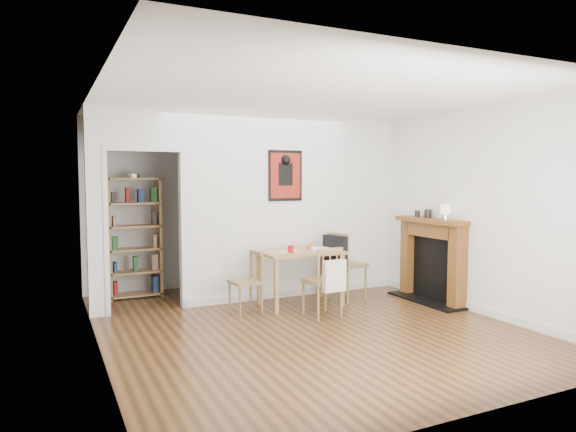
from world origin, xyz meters
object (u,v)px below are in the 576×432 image
chair_left (246,283)px  ceramic_jar_b (417,214)px  notebook (322,248)px  chair_front (323,281)px  ceramic_jar_a (428,213)px  bookshelf (135,238)px  chair_right (346,265)px  mantel_lamp (446,210)px  red_glass (291,249)px  orange_fruit (309,246)px  dining_table (300,257)px  fireplace (432,257)px

chair_left → ceramic_jar_b: size_ratio=8.54×
notebook → chair_front: bearing=-118.6°
notebook → ceramic_jar_a: ceramic_jar_a is taller
bookshelf → ceramic_jar_b: bearing=-24.9°
chair_right → mantel_lamp: size_ratio=4.45×
red_glass → ceramic_jar_a: size_ratio=0.81×
chair_front → notebook: 0.80m
ceramic_jar_a → ceramic_jar_b: (-0.03, 0.19, -0.01)m
chair_front → bookshelf: bearing=132.8°
mantel_lamp → ceramic_jar_b: 0.63m
bookshelf → mantel_lamp: size_ratio=8.08×
orange_fruit → dining_table: bearing=-149.6°
chair_front → orange_fruit: 0.84m
chair_left → mantel_lamp: size_ratio=3.66×
chair_front → fireplace: (1.78, 0.05, 0.17)m
notebook → mantel_lamp: size_ratio=1.53×
mantel_lamp → ceramic_jar_a: (0.07, 0.43, -0.07)m
chair_right → mantel_lamp: (0.98, -0.90, 0.80)m
red_glass → chair_right: bearing=6.6°
dining_table → chair_front: bearing=-90.6°
mantel_lamp → chair_front: bearing=171.4°
red_glass → ceramic_jar_a: (1.97, -0.36, 0.43)m
chair_right → red_glass: 0.97m
chair_left → orange_fruit: (1.02, 0.19, 0.39)m
dining_table → fireplace: (1.77, -0.58, -0.04)m
dining_table → red_glass: (-0.19, -0.09, 0.14)m
bookshelf → fireplace: bearing=-28.7°
chair_left → notebook: (1.17, 0.10, 0.36)m
fireplace → chair_right: bearing=150.5°
chair_front → chair_left: bearing=145.9°
red_glass → bookshelf: bearing=138.4°
chair_right → fireplace: fireplace is taller
chair_right → ceramic_jar_b: bearing=-15.0°
chair_right → chair_front: bearing=-139.1°
chair_front → ceramic_jar_a: bearing=5.4°
bookshelf → orange_fruit: bearing=-32.0°
notebook → red_glass: bearing=-167.6°
bookshelf → chair_front: bearing=-47.2°
mantel_lamp → ceramic_jar_b: bearing=85.6°
chair_front → mantel_lamp: 1.93m
dining_table → ceramic_jar_a: (1.78, -0.46, 0.57)m
orange_fruit → fireplace: bearing=-23.8°
dining_table → mantel_lamp: (1.71, -0.89, 0.64)m
dining_table → chair_right: 0.75m
dining_table → red_glass: size_ratio=11.28×
dining_table → notebook: (0.35, 0.02, 0.10)m
chair_right → ceramic_jar_a: 1.36m
fireplace → chair_left: bearing=169.1°
red_glass → notebook: red_glass is taller
fireplace → notebook: (-1.42, 0.60, 0.13)m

